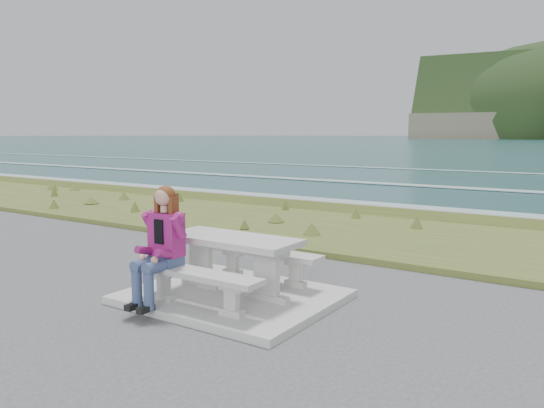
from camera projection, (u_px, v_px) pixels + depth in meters
name	position (u px, v px, depth m)	size (l,w,h in m)	color
concrete_slab	(233.00, 297.00, 6.93)	(2.60, 2.10, 0.10)	#AAAAA4
picnic_table	(232.00, 249.00, 6.85)	(1.80, 0.75, 0.75)	#AAAAA4
bench_landward	(196.00, 279.00, 6.30)	(1.80, 0.35, 0.45)	#AAAAA4
bench_seaward	(263.00, 256.00, 7.46)	(1.80, 0.35, 0.45)	#AAAAA4
grass_verge	(380.00, 238.00, 11.06)	(160.00, 4.50, 0.22)	#37521E
shore_drop	(425.00, 219.00, 13.44)	(160.00, 0.80, 2.20)	#716454
ocean	(528.00, 208.00, 27.83)	(1600.00, 1600.00, 0.09)	#1B474E
seated_woman	(158.00, 261.00, 6.43)	(0.42, 0.73, 1.44)	navy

